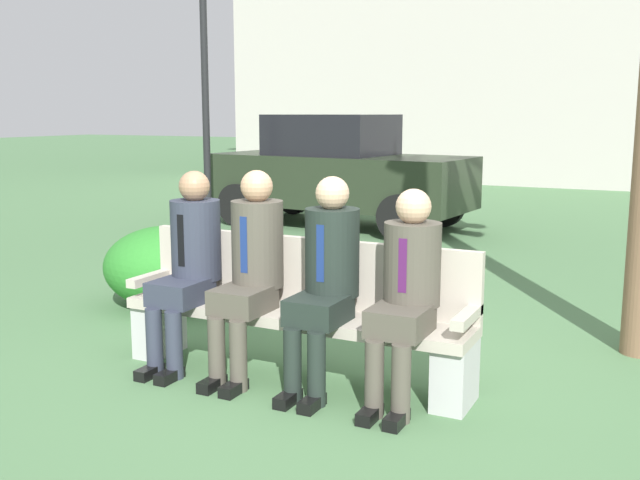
{
  "coord_description": "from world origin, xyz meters",
  "views": [
    {
      "loc": [
        2.04,
        -4.2,
        1.71
      ],
      "look_at": [
        -0.17,
        0.26,
        0.85
      ],
      "focal_mm": 41.47,
      "sensor_mm": 36.0,
      "label": 1
    }
  ],
  "objects_px": {
    "seated_man_centerleft": "(251,263)",
    "park_bench": "(297,310)",
    "seated_man_rightmost": "(407,286)",
    "seated_man_centerright": "(326,273)",
    "parked_car_near": "(338,171)",
    "street_lamp": "(205,63)",
    "seated_man_leftmost": "(189,258)",
    "shrub_near_bench": "(167,266)"
  },
  "relations": [
    {
      "from": "seated_man_leftmost",
      "to": "parked_car_near",
      "type": "bearing_deg",
      "value": 105.76
    },
    {
      "from": "shrub_near_bench",
      "to": "street_lamp",
      "type": "relative_size",
      "value": 0.29
    },
    {
      "from": "seated_man_centerleft",
      "to": "park_bench",
      "type": "bearing_deg",
      "value": 25.02
    },
    {
      "from": "park_bench",
      "to": "shrub_near_bench",
      "type": "height_order",
      "value": "park_bench"
    },
    {
      "from": "park_bench",
      "to": "shrub_near_bench",
      "type": "distance_m",
      "value": 2.13
    },
    {
      "from": "seated_man_centerleft",
      "to": "shrub_near_bench",
      "type": "xyz_separation_m",
      "value": [
        -1.59,
        1.16,
        -0.39
      ]
    },
    {
      "from": "seated_man_centerleft",
      "to": "seated_man_centerright",
      "type": "bearing_deg",
      "value": -0.19
    },
    {
      "from": "seated_man_rightmost",
      "to": "parked_car_near",
      "type": "relative_size",
      "value": 0.32
    },
    {
      "from": "shrub_near_bench",
      "to": "street_lamp",
      "type": "xyz_separation_m",
      "value": [
        -2.05,
        3.57,
        2.03
      ]
    },
    {
      "from": "parked_car_near",
      "to": "street_lamp",
      "type": "relative_size",
      "value": 1.02
    },
    {
      "from": "street_lamp",
      "to": "parked_car_near",
      "type": "bearing_deg",
      "value": 44.41
    },
    {
      "from": "seated_man_centerright",
      "to": "street_lamp",
      "type": "distance_m",
      "value": 6.53
    },
    {
      "from": "park_bench",
      "to": "parked_car_near",
      "type": "xyz_separation_m",
      "value": [
        -2.49,
        6.0,
        0.4
      ]
    },
    {
      "from": "seated_man_leftmost",
      "to": "seated_man_centerright",
      "type": "height_order",
      "value": "seated_man_centerright"
    },
    {
      "from": "seated_man_rightmost",
      "to": "street_lamp",
      "type": "bearing_deg",
      "value": 134.76
    },
    {
      "from": "seated_man_rightmost",
      "to": "street_lamp",
      "type": "xyz_separation_m",
      "value": [
        -4.7,
        4.74,
        1.68
      ]
    },
    {
      "from": "park_bench",
      "to": "seated_man_rightmost",
      "type": "height_order",
      "value": "seated_man_rightmost"
    },
    {
      "from": "shrub_near_bench",
      "to": "parked_car_near",
      "type": "distance_m",
      "value": 5.02
    },
    {
      "from": "seated_man_rightmost",
      "to": "street_lamp",
      "type": "distance_m",
      "value": 6.88
    },
    {
      "from": "seated_man_rightmost",
      "to": "shrub_near_bench",
      "type": "height_order",
      "value": "seated_man_rightmost"
    },
    {
      "from": "park_bench",
      "to": "seated_man_rightmost",
      "type": "distance_m",
      "value": 0.85
    },
    {
      "from": "seated_man_centerright",
      "to": "street_lamp",
      "type": "height_order",
      "value": "street_lamp"
    },
    {
      "from": "seated_man_rightmost",
      "to": "shrub_near_bench",
      "type": "distance_m",
      "value": 2.92
    },
    {
      "from": "shrub_near_bench",
      "to": "parked_car_near",
      "type": "height_order",
      "value": "parked_car_near"
    },
    {
      "from": "seated_man_centerleft",
      "to": "seated_man_rightmost",
      "type": "relative_size",
      "value": 1.06
    },
    {
      "from": "seated_man_leftmost",
      "to": "seated_man_rightmost",
      "type": "distance_m",
      "value": 1.56
    },
    {
      "from": "seated_man_centerleft",
      "to": "parked_car_near",
      "type": "distance_m",
      "value": 6.51
    },
    {
      "from": "seated_man_rightmost",
      "to": "seated_man_centerright",
      "type": "bearing_deg",
      "value": 179.43
    },
    {
      "from": "shrub_near_bench",
      "to": "parked_car_near",
      "type": "bearing_deg",
      "value": 97.24
    },
    {
      "from": "park_bench",
      "to": "seated_man_centerleft",
      "type": "distance_m",
      "value": 0.43
    },
    {
      "from": "seated_man_centerright",
      "to": "seated_man_rightmost",
      "type": "distance_m",
      "value": 0.53
    },
    {
      "from": "seated_man_leftmost",
      "to": "seated_man_rightmost",
      "type": "relative_size",
      "value": 1.04
    },
    {
      "from": "seated_man_centerleft",
      "to": "seated_man_rightmost",
      "type": "bearing_deg",
      "value": -0.38
    },
    {
      "from": "park_bench",
      "to": "seated_man_rightmost",
      "type": "xyz_separation_m",
      "value": [
        0.8,
        -0.13,
        0.28
      ]
    },
    {
      "from": "park_bench",
      "to": "seated_man_leftmost",
      "type": "xyz_separation_m",
      "value": [
        -0.76,
        -0.13,
        0.3
      ]
    },
    {
      "from": "seated_man_leftmost",
      "to": "seated_man_centerleft",
      "type": "height_order",
      "value": "seated_man_centerleft"
    },
    {
      "from": "seated_man_leftmost",
      "to": "seated_man_centerleft",
      "type": "xyz_separation_m",
      "value": [
        0.49,
        0.0,
        0.01
      ]
    },
    {
      "from": "seated_man_centerleft",
      "to": "seated_man_centerright",
      "type": "distance_m",
      "value": 0.54
    },
    {
      "from": "street_lamp",
      "to": "seated_man_leftmost",
      "type": "bearing_deg",
      "value": -56.43
    },
    {
      "from": "park_bench",
      "to": "seated_man_centerleft",
      "type": "bearing_deg",
      "value": -154.98
    },
    {
      "from": "street_lamp",
      "to": "seated_man_centerright",
      "type": "bearing_deg",
      "value": -48.6
    },
    {
      "from": "park_bench",
      "to": "shrub_near_bench",
      "type": "relative_size",
      "value": 2.05
    }
  ]
}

